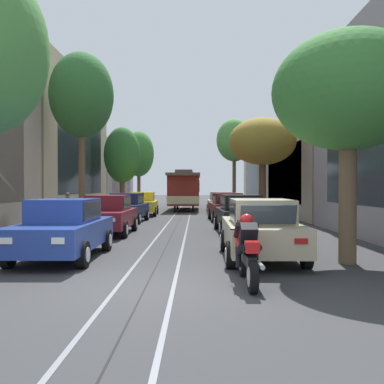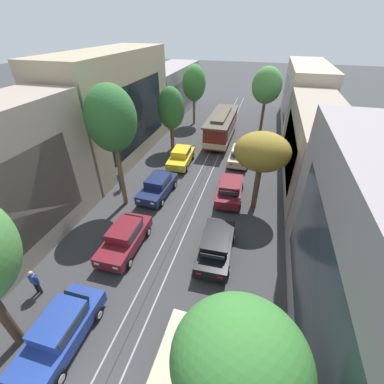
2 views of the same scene
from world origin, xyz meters
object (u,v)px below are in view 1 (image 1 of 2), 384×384
(street_tree_kerb_left_second, at_px, (82,96))
(motorcycle_with_rider, at_px, (247,251))
(street_tree_kerb_right_mid, at_px, (234,141))
(parked_car_yellow_fourth_left, at_px, (143,204))
(street_tree_kerb_left_fourth, at_px, (139,154))
(parked_car_maroon_mid_right, at_px, (227,207))
(street_tree_kerb_right_second, at_px, (262,142))
(parked_car_blue_near_left, at_px, (64,228))
(parked_car_maroon_second_left, at_px, (108,214))
(parked_car_navy_mid_left, at_px, (127,207))
(street_tree_kerb_left_mid, at_px, (122,156))
(parked_car_black_second_right, at_px, (240,213))
(cable_car_trolley, at_px, (185,190))
(pedestrian_on_left_pavement, at_px, (67,205))
(parked_car_beige_fourth_right, at_px, (221,203))
(parked_car_beige_near_right, at_px, (260,229))
(street_tree_kerb_right_near, at_px, (348,93))

(street_tree_kerb_left_second, relative_size, motorcycle_with_rider, 4.38)
(street_tree_kerb_right_mid, bearing_deg, parked_car_yellow_fourth_left, -130.13)
(street_tree_kerb_left_fourth, bearing_deg, motorcycle_with_rider, -78.53)
(street_tree_kerb_left_second, height_order, motorcycle_with_rider, street_tree_kerb_left_second)
(parked_car_maroon_mid_right, distance_m, street_tree_kerb_right_second, 4.14)
(parked_car_blue_near_left, bearing_deg, parked_car_maroon_second_left, 90.41)
(parked_car_blue_near_left, height_order, parked_car_navy_mid_left, same)
(street_tree_kerb_left_mid, xyz_separation_m, street_tree_kerb_right_mid, (8.95, 5.01, 1.68))
(parked_car_black_second_right, height_order, street_tree_kerb_left_second, street_tree_kerb_left_second)
(cable_car_trolley, bearing_deg, pedestrian_on_left_pavement, -116.55)
(parked_car_maroon_second_left, relative_size, street_tree_kerb_right_second, 0.76)
(cable_car_trolley, bearing_deg, parked_car_beige_fourth_right, -59.57)
(parked_car_beige_fourth_right, bearing_deg, pedestrian_on_left_pavement, -139.54)
(parked_car_beige_near_right, relative_size, motorcycle_with_rider, 2.20)
(parked_car_beige_near_right, relative_size, street_tree_kerb_right_near, 0.76)
(street_tree_kerb_right_mid, height_order, cable_car_trolley, street_tree_kerb_right_mid)
(parked_car_maroon_second_left, bearing_deg, parked_car_beige_fourth_right, 68.26)
(parked_car_yellow_fourth_left, relative_size, street_tree_kerb_right_mid, 0.56)
(parked_car_yellow_fourth_left, distance_m, cable_car_trolley, 7.14)
(parked_car_maroon_mid_right, height_order, street_tree_kerb_right_second, street_tree_kerb_right_second)
(parked_car_yellow_fourth_left, relative_size, street_tree_kerb_right_near, 0.77)
(parked_car_yellow_fourth_left, xyz_separation_m, parked_car_black_second_right, (5.48, -10.70, 0.00))
(street_tree_kerb_left_fourth, bearing_deg, street_tree_kerb_left_second, -90.74)
(parked_car_navy_mid_left, relative_size, parked_car_yellow_fourth_left, 1.00)
(parked_car_maroon_second_left, bearing_deg, parked_car_maroon_mid_right, 52.68)
(parked_car_beige_fourth_right, bearing_deg, street_tree_kerb_left_mid, 169.78)
(street_tree_kerb_left_second, xyz_separation_m, street_tree_kerb_right_mid, (9.12, 15.57, -0.53))
(parked_car_maroon_mid_right, bearing_deg, parked_car_blue_near_left, -112.45)
(street_tree_kerb_left_second, distance_m, street_tree_kerb_left_mid, 10.78)
(street_tree_kerb_left_mid, height_order, street_tree_kerb_right_near, street_tree_kerb_left_mid)
(parked_car_yellow_fourth_left, xyz_separation_m, cable_car_trolley, (2.66, 6.57, 0.86))
(parked_car_maroon_mid_right, bearing_deg, street_tree_kerb_right_near, -81.66)
(parked_car_black_second_right, height_order, parked_car_maroon_mid_right, same)
(pedestrian_on_left_pavement, bearing_deg, parked_car_yellow_fourth_left, 58.62)
(parked_car_yellow_fourth_left, distance_m, street_tree_kerb_left_fourth, 12.82)
(cable_car_trolley, bearing_deg, street_tree_kerb_right_second, -68.20)
(parked_car_navy_mid_left, bearing_deg, street_tree_kerb_left_second, -138.61)
(parked_car_blue_near_left, xyz_separation_m, street_tree_kerb_right_second, (7.22, 12.23, 3.62))
(street_tree_kerb_right_near, xyz_separation_m, motorcycle_with_rider, (-2.76, -2.26, -3.58))
(street_tree_kerb_left_mid, relative_size, street_tree_kerb_right_second, 1.12)
(parked_car_blue_near_left, xyz_separation_m, parked_car_beige_fourth_right, (5.30, 19.21, 0.00))
(parked_car_maroon_mid_right, distance_m, street_tree_kerb_right_near, 14.07)
(parked_car_yellow_fourth_left, height_order, motorcycle_with_rider, parked_car_yellow_fourth_left)
(street_tree_kerb_right_near, distance_m, motorcycle_with_rider, 5.05)
(parked_car_yellow_fourth_left, bearing_deg, street_tree_kerb_left_second, -106.48)
(street_tree_kerb_left_second, bearing_deg, motorcycle_with_rider, -62.37)
(street_tree_kerb_right_mid, relative_size, motorcycle_with_rider, 3.98)
(parked_car_navy_mid_left, height_order, motorcycle_with_rider, parked_car_navy_mid_left)
(parked_car_maroon_mid_right, xyz_separation_m, parked_car_beige_fourth_right, (0.01, 6.40, 0.00))
(parked_car_blue_near_left, relative_size, pedestrian_on_left_pavement, 2.71)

